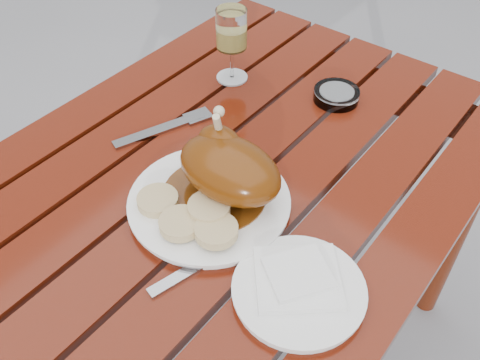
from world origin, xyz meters
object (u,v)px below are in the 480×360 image
at_px(table, 222,294).
at_px(ashtray, 336,95).
at_px(wine_glass, 232,46).
at_px(side_plate, 299,291).
at_px(dinner_plate, 209,203).

distance_m(table, ashtray, 0.52).
xyz_separation_m(wine_glass, side_plate, (0.44, -0.39, -0.07)).
relative_size(side_plate, ashtray, 2.06).
distance_m(wine_glass, side_plate, 0.59).
bearing_deg(ashtray, side_plate, -65.55).
distance_m(dinner_plate, wine_glass, 0.40).
relative_size(table, wine_glass, 7.31).
relative_size(table, dinner_plate, 4.30).
relative_size(table, side_plate, 5.99).
height_order(table, side_plate, side_plate).
bearing_deg(wine_glass, dinner_plate, -57.00).
bearing_deg(wine_glass, table, -56.21).
distance_m(table, side_plate, 0.47).
xyz_separation_m(dinner_plate, wine_glass, (-0.22, 0.33, 0.07)).
bearing_deg(ashtray, table, -97.74).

